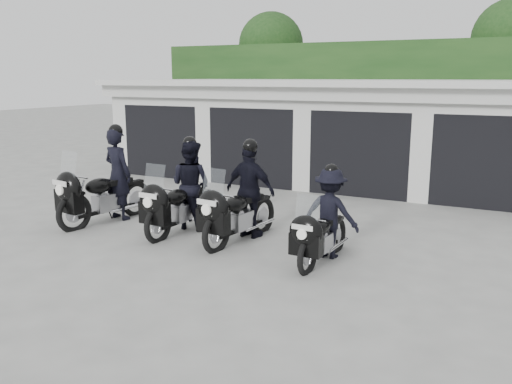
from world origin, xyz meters
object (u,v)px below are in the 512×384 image
at_px(police_bike_c, 245,197).
at_px(police_bike_d, 327,219).
at_px(police_bike_a, 106,183).
at_px(police_bike_b, 185,191).

xyz_separation_m(police_bike_c, police_bike_d, (1.78, -0.41, -0.12)).
height_order(police_bike_c, police_bike_d, police_bike_c).
relative_size(police_bike_c, police_bike_d, 1.17).
distance_m(police_bike_a, police_bike_c, 3.24).
relative_size(police_bike_b, police_bike_c, 0.99).
bearing_deg(police_bike_d, police_bike_c, 170.19).
distance_m(police_bike_c, police_bike_d, 1.84).
distance_m(police_bike_b, police_bike_c, 1.36).
xyz_separation_m(police_bike_b, police_bike_d, (3.14, -0.42, -0.11)).
height_order(police_bike_a, police_bike_c, police_bike_a).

